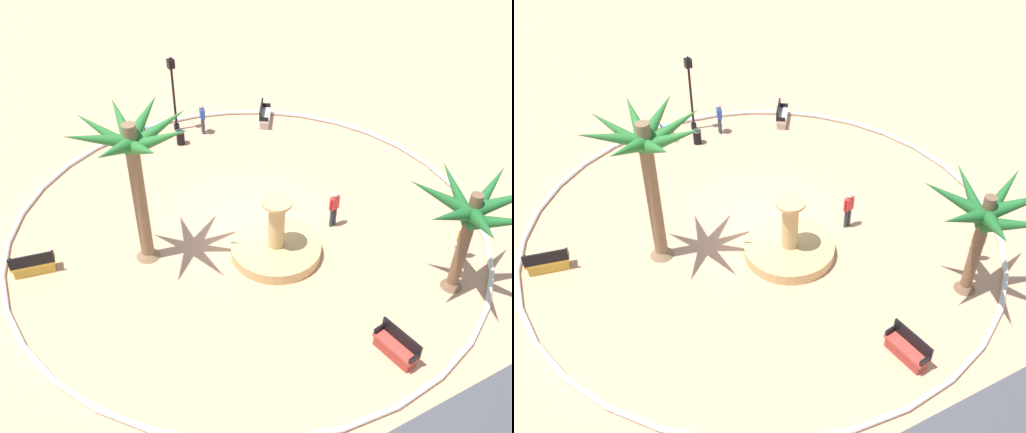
% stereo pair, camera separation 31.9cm
% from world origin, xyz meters
% --- Properties ---
extents(ground_plane, '(80.00, 80.00, 0.00)m').
position_xyz_m(ground_plane, '(0.00, 0.00, 0.00)').
color(ground_plane, tan).
extents(plaza_curb, '(19.33, 19.33, 0.20)m').
position_xyz_m(plaza_curb, '(0.00, 0.00, 0.10)').
color(plaza_curb, silver).
rests_on(plaza_curb, ground).
extents(fountain, '(3.51, 3.51, 2.56)m').
position_xyz_m(fountain, '(-0.24, 1.85, 0.35)').
color(fountain, tan).
rests_on(fountain, ground).
extents(palm_tree_near_fountain, '(4.57, 4.30, 4.48)m').
position_xyz_m(palm_tree_near_fountain, '(-5.02, 6.51, 3.40)').
color(palm_tree_near_fountain, brown).
rests_on(palm_tree_near_fountain, ground).
extents(palm_tree_by_curb, '(4.37, 4.35, 6.12)m').
position_xyz_m(palm_tree_by_curb, '(4.15, -0.43, 4.67)').
color(palm_tree_by_curb, brown).
rests_on(palm_tree_by_curb, ground).
extents(bench_east, '(1.31, 1.61, 1.00)m').
position_xyz_m(bench_east, '(-4.82, -7.18, 0.35)').
color(bench_east, beige).
rests_on(bench_east, ground).
extents(bench_west, '(1.67, 0.80, 1.00)m').
position_xyz_m(bench_west, '(8.24, -1.59, 0.35)').
color(bench_west, gold).
rests_on(bench_west, ground).
extents(bench_north, '(0.73, 1.66, 1.00)m').
position_xyz_m(bench_north, '(-1.19, 7.94, 0.35)').
color(bench_north, '#B73D33').
rests_on(bench_north, ground).
extents(lamppost, '(0.32, 0.32, 3.97)m').
position_xyz_m(lamppost, '(-0.52, -8.74, 2.33)').
color(lamppost, black).
rests_on(lamppost, ground).
extents(trash_bin, '(0.46, 0.46, 0.73)m').
position_xyz_m(trash_bin, '(-0.16, -7.35, 0.39)').
color(trash_bin, black).
rests_on(trash_bin, ground).
extents(bicycle_red_frame, '(0.66, 1.65, 0.94)m').
position_xyz_m(bicycle_red_frame, '(1.09, -8.71, 0.38)').
color(bicycle_red_frame, black).
rests_on(bicycle_red_frame, ground).
extents(person_cyclist_helmet, '(0.24, 0.53, 1.62)m').
position_xyz_m(person_cyclist_helmet, '(-1.57, -7.77, 0.91)').
color(person_cyclist_helmet, '#33333D').
rests_on(person_cyclist_helmet, ground).
extents(person_cyclist_photo, '(0.53, 0.24, 1.67)m').
position_xyz_m(person_cyclist_photo, '(-3.16, 1.48, 0.94)').
color(person_cyclist_photo, '#33333D').
rests_on(person_cyclist_photo, ground).
extents(person_pedestrian_stroll, '(0.47, 0.35, 1.60)m').
position_xyz_m(person_pedestrian_stroll, '(-6.36, 5.47, 0.89)').
color(person_pedestrian_stroll, '#33333D').
rests_on(person_pedestrian_stroll, ground).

